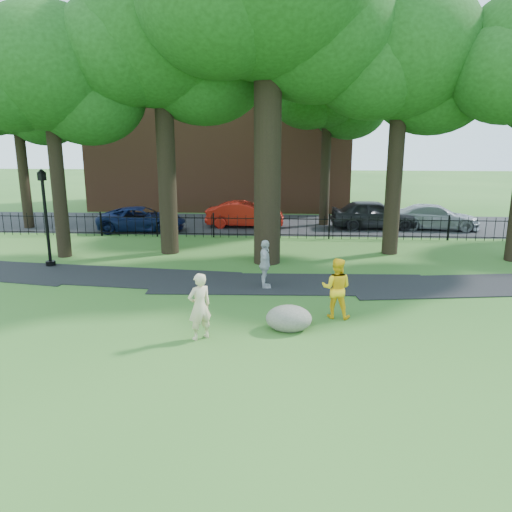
# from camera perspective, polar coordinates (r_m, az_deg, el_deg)

# --- Properties ---
(ground) EXTENTS (120.00, 120.00, 0.00)m
(ground) POSITION_cam_1_polar(r_m,az_deg,el_deg) (14.46, 0.09, -7.77)
(ground) COLOR #2A5A1F
(ground) RESTS_ON ground
(footpath) EXTENTS (36.07, 3.85, 0.03)m
(footpath) POSITION_cam_1_polar(r_m,az_deg,el_deg) (18.12, 4.01, -3.26)
(footpath) COLOR black
(footpath) RESTS_ON ground
(street) EXTENTS (80.00, 7.00, 0.02)m
(street) POSITION_cam_1_polar(r_m,az_deg,el_deg) (29.90, 1.97, 3.65)
(street) COLOR black
(street) RESTS_ON ground
(iron_fence) EXTENTS (44.00, 0.04, 1.20)m
(iron_fence) POSITION_cam_1_polar(r_m,az_deg,el_deg) (25.86, 1.72, 3.37)
(iron_fence) COLOR black
(iron_fence) RESTS_ON ground
(brick_building) EXTENTS (18.00, 8.00, 12.00)m
(brick_building) POSITION_cam_1_polar(r_m,az_deg,el_deg) (37.72, -3.88, 14.92)
(brick_building) COLOR brown
(brick_building) RESTS_ON ground
(big_tree) EXTENTS (10.08, 8.61, 14.37)m
(big_tree) POSITION_cam_1_polar(r_m,az_deg,el_deg) (21.06, 1.83, 27.10)
(big_tree) COLOR black
(big_tree) RESTS_ON ground
(tree_row) EXTENTS (26.82, 7.96, 12.42)m
(tree_row) POSITION_cam_1_polar(r_m,az_deg,el_deg) (21.99, 2.98, 21.26)
(tree_row) COLOR black
(tree_row) RESTS_ON ground
(woman) EXTENTS (0.79, 0.75, 1.81)m
(woman) POSITION_cam_1_polar(r_m,az_deg,el_deg) (13.26, -6.47, -5.74)
(woman) COLOR beige
(woman) RESTS_ON ground
(man) EXTENTS (1.00, 0.85, 1.81)m
(man) POSITION_cam_1_polar(r_m,az_deg,el_deg) (14.87, 9.17, -3.64)
(man) COLOR yellow
(man) RESTS_ON ground
(pedestrian) EXTENTS (0.51, 1.05, 1.74)m
(pedestrian) POSITION_cam_1_polar(r_m,az_deg,el_deg) (17.42, 1.03, -0.97)
(pedestrian) COLOR #BABABF
(pedestrian) RESTS_ON ground
(boulder) EXTENTS (1.49, 1.27, 0.75)m
(boulder) POSITION_cam_1_polar(r_m,az_deg,el_deg) (13.99, 3.78, -6.92)
(boulder) COLOR #605E50
(boulder) RESTS_ON ground
(lamppost) EXTENTS (0.39, 0.39, 3.98)m
(lamppost) POSITION_cam_1_polar(r_m,az_deg,el_deg) (21.80, -22.86, 3.88)
(lamppost) COLOR black
(lamppost) RESTS_ON ground
(backpack) EXTENTS (0.48, 0.39, 0.31)m
(backpack) POSITION_cam_1_polar(r_m,az_deg,el_deg) (14.40, 4.11, -7.24)
(backpack) COLOR black
(backpack) RESTS_ON ground
(red_bag) EXTENTS (0.33, 0.23, 0.21)m
(red_bag) POSITION_cam_1_polar(r_m,az_deg,el_deg) (14.63, 5.22, -7.13)
(red_bag) COLOR #9E2A17
(red_bag) RESTS_ON ground
(red_sedan) EXTENTS (4.46, 1.63, 1.46)m
(red_sedan) POSITION_cam_1_polar(r_m,az_deg,el_deg) (28.91, -1.29, 4.76)
(red_sedan) COLOR #A8160C
(red_sedan) RESTS_ON ground
(navy_van) EXTENTS (4.97, 2.67, 1.33)m
(navy_van) POSITION_cam_1_polar(r_m,az_deg,el_deg) (28.48, -12.92, 4.13)
(navy_van) COLOR #0C173D
(navy_van) RESTS_ON ground
(grey_car) EXTENTS (4.87, 2.08, 1.64)m
(grey_car) POSITION_cam_1_polar(r_m,az_deg,el_deg) (29.25, 13.31, 4.68)
(grey_car) COLOR black
(grey_car) RESTS_ON ground
(silver_car) EXTENTS (4.94, 2.44, 1.38)m
(silver_car) POSITION_cam_1_polar(r_m,az_deg,el_deg) (30.07, 19.82, 4.22)
(silver_car) COLOR #9A9DA3
(silver_car) RESTS_ON ground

